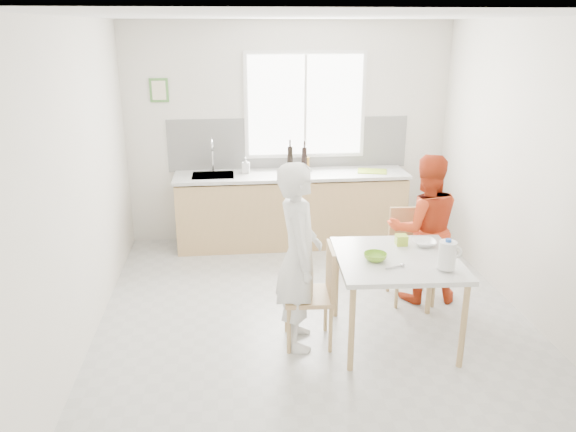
# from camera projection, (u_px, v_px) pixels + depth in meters

# --- Properties ---
(ground) EXTENTS (4.50, 4.50, 0.00)m
(ground) POSITION_uv_depth(u_px,v_px,m) (314.00, 318.00, 5.31)
(ground) COLOR #B7B7B2
(ground) RESTS_ON ground
(room_shell) EXTENTS (4.50, 4.50, 4.50)m
(room_shell) POSITION_uv_depth(u_px,v_px,m) (317.00, 147.00, 4.78)
(room_shell) COLOR silver
(room_shell) RESTS_ON ground
(window) EXTENTS (1.50, 0.06, 1.30)m
(window) POSITION_uv_depth(u_px,v_px,m) (305.00, 105.00, 6.88)
(window) COLOR white
(window) RESTS_ON room_shell
(backsplash) EXTENTS (3.00, 0.02, 0.65)m
(backsplash) POSITION_uv_depth(u_px,v_px,m) (289.00, 144.00, 7.02)
(backsplash) COLOR white
(backsplash) RESTS_ON room_shell
(picture_frame) EXTENTS (0.22, 0.03, 0.28)m
(picture_frame) POSITION_uv_depth(u_px,v_px,m) (159.00, 90.00, 6.64)
(picture_frame) COLOR #4B833B
(picture_frame) RESTS_ON room_shell
(kitchen_counter) EXTENTS (2.84, 0.64, 1.37)m
(kitchen_counter) POSITION_uv_depth(u_px,v_px,m) (291.00, 212.00, 7.01)
(kitchen_counter) COLOR tan
(kitchen_counter) RESTS_ON ground
(dining_table) EXTENTS (1.07, 1.07, 0.78)m
(dining_table) POSITION_uv_depth(u_px,v_px,m) (397.00, 266.00, 4.74)
(dining_table) COLOR silver
(dining_table) RESTS_ON ground
(chair_left) EXTENTS (0.43, 0.43, 0.89)m
(chair_left) POSITION_uv_depth(u_px,v_px,m) (316.00, 291.00, 4.77)
(chair_left) COLOR tan
(chair_left) RESTS_ON ground
(chair_far) EXTENTS (0.44, 0.44, 0.92)m
(chair_far) POSITION_uv_depth(u_px,v_px,m) (411.00, 250.00, 5.59)
(chair_far) COLOR tan
(chair_far) RESTS_ON ground
(person_white) EXTENTS (0.42, 0.61, 1.61)m
(person_white) POSITION_uv_depth(u_px,v_px,m) (299.00, 257.00, 4.66)
(person_white) COLOR white
(person_white) RESTS_ON ground
(person_red) EXTENTS (0.75, 0.60, 1.49)m
(person_red) POSITION_uv_depth(u_px,v_px,m) (424.00, 229.00, 5.48)
(person_red) COLOR red
(person_red) RESTS_ON ground
(bowl_green) EXTENTS (0.20, 0.20, 0.06)m
(bowl_green) POSITION_uv_depth(u_px,v_px,m) (375.00, 257.00, 4.64)
(bowl_green) COLOR #7CB82A
(bowl_green) RESTS_ON dining_table
(bowl_white) EXTENTS (0.21, 0.21, 0.05)m
(bowl_white) POSITION_uv_depth(u_px,v_px,m) (424.00, 243.00, 4.96)
(bowl_white) COLOR white
(bowl_white) RESTS_ON dining_table
(milk_jug) EXTENTS (0.19, 0.14, 0.25)m
(milk_jug) POSITION_uv_depth(u_px,v_px,m) (448.00, 255.00, 4.42)
(milk_jug) COLOR white
(milk_jug) RESTS_ON dining_table
(green_box) EXTENTS (0.10, 0.10, 0.09)m
(green_box) POSITION_uv_depth(u_px,v_px,m) (401.00, 240.00, 4.97)
(green_box) COLOR #A1C42D
(green_box) RESTS_ON dining_table
(spoon) EXTENTS (0.16, 0.06, 0.01)m
(spoon) POSITION_uv_depth(u_px,v_px,m) (394.00, 267.00, 4.50)
(spoon) COLOR #A5A5AA
(spoon) RESTS_ON dining_table
(cutting_board) EXTENTS (0.40, 0.33, 0.01)m
(cutting_board) POSITION_uv_depth(u_px,v_px,m) (372.00, 171.00, 6.91)
(cutting_board) COLOR #93B62A
(cutting_board) RESTS_ON kitchen_counter
(wine_bottle_a) EXTENTS (0.07, 0.07, 0.32)m
(wine_bottle_a) POSITION_uv_depth(u_px,v_px,m) (290.00, 159.00, 6.87)
(wine_bottle_a) COLOR black
(wine_bottle_a) RESTS_ON kitchen_counter
(wine_bottle_b) EXTENTS (0.07, 0.07, 0.30)m
(wine_bottle_b) POSITION_uv_depth(u_px,v_px,m) (304.00, 159.00, 6.91)
(wine_bottle_b) COLOR black
(wine_bottle_b) RESTS_ON kitchen_counter
(jar_amber) EXTENTS (0.06, 0.06, 0.16)m
(jar_amber) POSITION_uv_depth(u_px,v_px,m) (307.00, 163.00, 6.98)
(jar_amber) COLOR #91621F
(jar_amber) RESTS_ON kitchen_counter
(soap_bottle) EXTENTS (0.10, 0.10, 0.20)m
(soap_bottle) POSITION_uv_depth(u_px,v_px,m) (246.00, 165.00, 6.82)
(soap_bottle) COLOR #999999
(soap_bottle) RESTS_ON kitchen_counter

